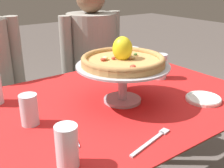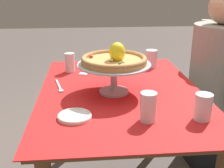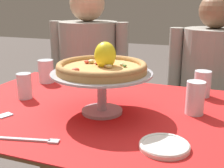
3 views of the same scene
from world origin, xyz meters
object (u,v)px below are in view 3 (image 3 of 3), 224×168
(diner_right, at_px, (208,100))
(diner_left, at_px, (89,83))
(water_glass_side_left, at_px, (25,87))
(dinner_fork, at_px, (31,140))
(pizza, at_px, (102,66))
(sugar_packet, at_px, (5,115))
(pizza_stand, at_px, (102,82))
(water_glass_side_right, at_px, (195,100))
(water_glass_back_left, at_px, (46,72))
(water_glass_back_right, at_px, (202,85))
(side_plate, at_px, (164,146))

(diner_right, bearing_deg, diner_left, -176.79)
(water_glass_side_left, relative_size, diner_left, 0.09)
(dinner_fork, height_order, diner_left, diner_left)
(pizza, xyz_separation_m, sugar_packet, (-0.32, -0.16, -0.18))
(sugar_packet, height_order, diner_left, diner_left)
(pizza_stand, distance_m, water_glass_side_right, 0.35)
(water_glass_side_left, bearing_deg, diner_left, 92.78)
(water_glass_back_left, bearing_deg, water_glass_side_right, -13.42)
(water_glass_back_left, xyz_separation_m, diner_left, (0.02, 0.47, -0.18))
(water_glass_back_right, bearing_deg, pizza, -134.68)
(pizza, xyz_separation_m, water_glass_back_right, (0.34, 0.34, -0.13))
(water_glass_side_right, relative_size, diner_right, 0.10)
(water_glass_side_right, bearing_deg, dinner_fork, -137.32)
(pizza, xyz_separation_m, water_glass_side_right, (0.33, 0.11, -0.13))
(pizza, bearing_deg, pizza_stand, -116.42)
(side_plate, bearing_deg, water_glass_back_left, 145.57)
(pizza, bearing_deg, water_glass_back_right, 45.32)
(dinner_fork, relative_size, diner_right, 0.16)
(pizza, bearing_deg, dinner_fork, -110.59)
(pizza_stand, height_order, pizza, pizza)
(water_glass_side_left, height_order, sugar_packet, water_glass_side_left)
(side_plate, xyz_separation_m, dinner_fork, (-0.39, -0.10, -0.01))
(water_glass_back_left, relative_size, diner_right, 0.10)
(water_glass_side_right, distance_m, diner_right, 0.73)
(pizza_stand, xyz_separation_m, water_glass_side_right, (0.33, 0.11, -0.06))
(pizza_stand, relative_size, dinner_fork, 1.89)
(water_glass_back_left, relative_size, diner_left, 0.09)
(pizza, xyz_separation_m, side_plate, (0.28, -0.20, -0.17))
(water_glass_back_right, bearing_deg, water_glass_back_left, -176.44)
(dinner_fork, height_order, sugar_packet, dinner_fork)
(pizza, bearing_deg, water_glass_side_right, 18.42)
(water_glass_back_right, height_order, sugar_packet, water_glass_back_right)
(dinner_fork, bearing_deg, water_glass_back_right, 54.86)
(pizza_stand, height_order, diner_right, diner_right)
(pizza_stand, xyz_separation_m, water_glass_back_right, (0.34, 0.34, -0.07))
(water_glass_back_left, height_order, dinner_fork, water_glass_back_left)
(water_glass_back_right, xyz_separation_m, water_glass_side_left, (-0.72, -0.30, -0.00))
(pizza_stand, relative_size, water_glass_back_right, 3.27)
(water_glass_side_left, xyz_separation_m, side_plate, (0.66, -0.24, -0.04))
(water_glass_back_right, distance_m, diner_right, 0.51)
(pizza, xyz_separation_m, diner_right, (0.36, 0.80, -0.35))
(diner_right, bearing_deg, water_glass_back_left, -147.44)
(water_glass_side_right, relative_size, water_glass_back_left, 1.07)
(dinner_fork, bearing_deg, water_glass_side_right, 42.68)
(sugar_packet, bearing_deg, water_glass_side_left, 106.01)
(pizza, height_order, diner_right, diner_right)
(water_glass_side_right, xyz_separation_m, water_glass_side_left, (-0.71, -0.07, -0.01))
(water_glass_side_right, bearing_deg, side_plate, -99.64)
(side_plate, relative_size, diner_right, 0.12)
(water_glass_side_left, relative_size, diner_right, 0.09)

